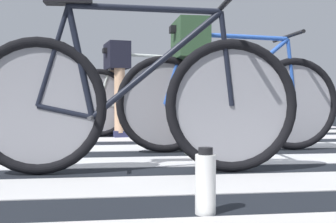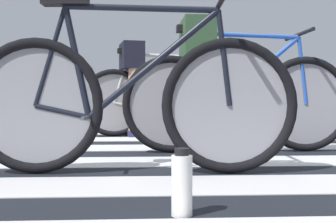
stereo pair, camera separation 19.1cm
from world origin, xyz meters
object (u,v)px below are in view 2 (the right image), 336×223
(cyclist_2_of_3, at_px, (198,67))
(bicycle_2_of_3, at_px, (239,100))
(water_bottle, at_px, (182,184))
(bicycle_3_of_3, at_px, (161,100))
(cyclist_3_of_3, at_px, (132,76))
(bicycle_1_of_3, at_px, (132,101))

(cyclist_2_of_3, bearing_deg, bicycle_2_of_3, -0.00)
(cyclist_2_of_3, height_order, water_bottle, cyclist_2_of_3)
(bicycle_3_of_3, relative_size, water_bottle, 7.55)
(bicycle_2_of_3, relative_size, cyclist_3_of_3, 1.75)
(bicycle_2_of_3, bearing_deg, bicycle_3_of_3, 107.93)
(bicycle_1_of_3, bearing_deg, bicycle_3_of_3, 87.22)
(bicycle_2_of_3, distance_m, cyclist_2_of_3, 0.40)
(bicycle_3_of_3, xyz_separation_m, cyclist_3_of_3, (-0.31, -0.06, 0.26))
(bicycle_1_of_3, relative_size, cyclist_2_of_3, 1.78)
(cyclist_2_of_3, relative_size, bicycle_3_of_3, 0.57)
(bicycle_3_of_3, relative_size, cyclist_3_of_3, 1.73)
(cyclist_2_of_3, distance_m, cyclist_3_of_3, 1.53)
(bicycle_3_of_3, distance_m, cyclist_3_of_3, 0.40)
(bicycle_2_of_3, height_order, cyclist_2_of_3, cyclist_2_of_3)
(bicycle_1_of_3, bearing_deg, cyclist_2_of_3, 65.38)
(bicycle_1_of_3, distance_m, bicycle_3_of_3, 2.38)
(bicycle_3_of_3, bearing_deg, bicycle_2_of_3, -80.95)
(bicycle_2_of_3, bearing_deg, cyclist_2_of_3, 180.00)
(bicycle_2_of_3, height_order, cyclist_3_of_3, cyclist_3_of_3)
(bicycle_2_of_3, distance_m, cyclist_3_of_3, 1.68)
(cyclist_2_of_3, height_order, cyclist_3_of_3, cyclist_3_of_3)
(bicycle_2_of_3, distance_m, water_bottle, 1.82)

